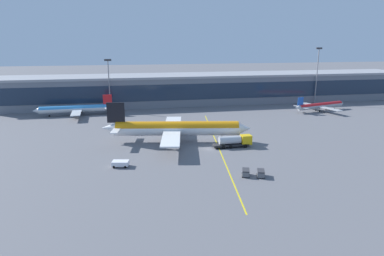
{
  "coord_description": "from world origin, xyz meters",
  "views": [
    {
      "loc": [
        -22.66,
        -88.0,
        28.6
      ],
      "look_at": [
        -3.92,
        5.83,
        4.5
      ],
      "focal_mm": 32.47,
      "sensor_mm": 36.0,
      "label": 1
    }
  ],
  "objects_px": {
    "baggage_cart_1": "(261,173)",
    "main_airliner": "(176,128)",
    "commuter_jet_near": "(75,109)",
    "fuel_tanker": "(235,141)",
    "baggage_cart_0": "(246,172)",
    "commuter_jet_far": "(320,106)",
    "pushback_tug": "(121,163)"
  },
  "relations": [
    {
      "from": "baggage_cart_1",
      "to": "main_airliner",
      "type": "bearing_deg",
      "value": 114.89
    },
    {
      "from": "baggage_cart_1",
      "to": "commuter_jet_near",
      "type": "height_order",
      "value": "commuter_jet_near"
    },
    {
      "from": "fuel_tanker",
      "to": "baggage_cart_0",
      "type": "relative_size",
      "value": 3.6
    },
    {
      "from": "baggage_cart_0",
      "to": "commuter_jet_far",
      "type": "bearing_deg",
      "value": 48.51
    },
    {
      "from": "pushback_tug",
      "to": "commuter_jet_near",
      "type": "relative_size",
      "value": 0.13
    },
    {
      "from": "main_airliner",
      "to": "commuter_jet_near",
      "type": "distance_m",
      "value": 55.36
    },
    {
      "from": "commuter_jet_far",
      "to": "commuter_jet_near",
      "type": "distance_m",
      "value": 99.96
    },
    {
      "from": "baggage_cart_0",
      "to": "baggage_cart_1",
      "type": "relative_size",
      "value": 1.0
    },
    {
      "from": "baggage_cart_0",
      "to": "commuter_jet_near",
      "type": "distance_m",
      "value": 85.29
    },
    {
      "from": "main_airliner",
      "to": "commuter_jet_far",
      "type": "relative_size",
      "value": 1.59
    },
    {
      "from": "fuel_tanker",
      "to": "commuter_jet_far",
      "type": "distance_m",
      "value": 65.97
    },
    {
      "from": "main_airliner",
      "to": "baggage_cart_1",
      "type": "bearing_deg",
      "value": -65.11
    },
    {
      "from": "baggage_cart_1",
      "to": "commuter_jet_near",
      "type": "xyz_separation_m",
      "value": [
        -47.17,
        74.0,
        1.88
      ]
    },
    {
      "from": "fuel_tanker",
      "to": "commuter_jet_near",
      "type": "relative_size",
      "value": 0.34
    },
    {
      "from": "baggage_cart_1",
      "to": "commuter_jet_far",
      "type": "bearing_deg",
      "value": 50.57
    },
    {
      "from": "baggage_cart_0",
      "to": "main_airliner",
      "type": "bearing_deg",
      "value": 110.59
    },
    {
      "from": "baggage_cart_1",
      "to": "commuter_jet_far",
      "type": "relative_size",
      "value": 0.11
    },
    {
      "from": "baggage_cart_0",
      "to": "pushback_tug",
      "type": "bearing_deg",
      "value": 157.29
    },
    {
      "from": "pushback_tug",
      "to": "baggage_cart_1",
      "type": "relative_size",
      "value": 1.4
    },
    {
      "from": "main_airliner",
      "to": "baggage_cart_1",
      "type": "xyz_separation_m",
      "value": [
        13.84,
        -29.82,
        -3.31
      ]
    },
    {
      "from": "commuter_jet_near",
      "to": "pushback_tug",
      "type": "bearing_deg",
      "value": -74.23
    },
    {
      "from": "fuel_tanker",
      "to": "main_airliner",
      "type": "bearing_deg",
      "value": 151.76
    },
    {
      "from": "main_airliner",
      "to": "fuel_tanker",
      "type": "bearing_deg",
      "value": -28.24
    },
    {
      "from": "baggage_cart_1",
      "to": "commuter_jet_far",
      "type": "distance_m",
      "value": 82.28
    },
    {
      "from": "baggage_cart_0",
      "to": "commuter_jet_near",
      "type": "bearing_deg",
      "value": 121.18
    },
    {
      "from": "fuel_tanker",
      "to": "baggage_cart_1",
      "type": "relative_size",
      "value": 3.6
    },
    {
      "from": "baggage_cart_1",
      "to": "commuter_jet_near",
      "type": "relative_size",
      "value": 0.1
    },
    {
      "from": "commuter_jet_far",
      "to": "baggage_cart_1",
      "type": "bearing_deg",
      "value": -129.43
    },
    {
      "from": "main_airliner",
      "to": "commuter_jet_far",
      "type": "xyz_separation_m",
      "value": [
        66.08,
        33.73,
        -1.79
      ]
    },
    {
      "from": "main_airliner",
      "to": "baggage_cart_0",
      "type": "distance_m",
      "value": 30.92
    },
    {
      "from": "fuel_tanker",
      "to": "baggage_cart_1",
      "type": "height_order",
      "value": "fuel_tanker"
    },
    {
      "from": "fuel_tanker",
      "to": "baggage_cart_0",
      "type": "height_order",
      "value": "fuel_tanker"
    }
  ]
}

